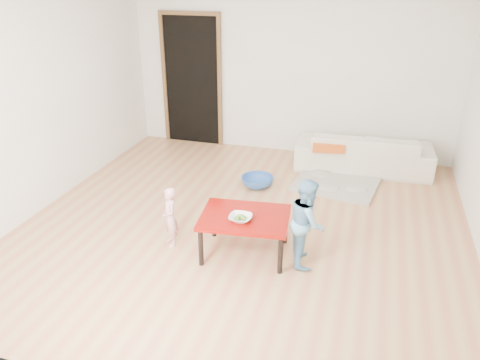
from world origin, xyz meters
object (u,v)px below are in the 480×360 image
at_px(red_table, 245,235).
at_px(bowl, 240,218).
at_px(child_pink, 170,217).
at_px(sofa, 363,151).
at_px(basin, 257,182).
at_px(child_blue, 307,222).

bearing_deg(red_table, bowl, -98.32).
relative_size(bowl, child_pink, 0.34).
bearing_deg(bowl, sofa, 68.89).
height_order(child_pink, basin, child_pink).
bearing_deg(sofa, child_pink, 52.81).
distance_m(sofa, basin, 1.68).
bearing_deg(red_table, child_pink, -176.31).
distance_m(bowl, child_pink, 0.81).
bearing_deg(bowl, child_pink, 175.96).
xyz_separation_m(bowl, child_blue, (0.64, 0.14, -0.02)).
relative_size(red_table, child_blue, 0.98).
relative_size(sofa, child_pink, 2.92).
height_order(sofa, red_table, sofa).
bearing_deg(basin, sofa, 37.44).
relative_size(red_table, basin, 2.03).
bearing_deg(child_blue, child_pink, 80.75).
xyz_separation_m(red_table, child_blue, (0.62, 0.04, 0.23)).
xyz_separation_m(child_pink, child_blue, (1.43, 0.09, 0.12)).
xyz_separation_m(bowl, child_pink, (-0.79, 0.06, -0.14)).
bearing_deg(sofa, red_table, 65.77).
bearing_deg(sofa, child_blue, 78.19).
distance_m(sofa, child_pink, 3.26).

